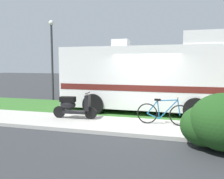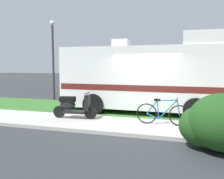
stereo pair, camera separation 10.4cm
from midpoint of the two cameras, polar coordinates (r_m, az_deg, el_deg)
name	(u,v)px [view 2 (the right image)]	position (r m, az deg, el deg)	size (l,w,h in m)	color
ground_plane	(144,120)	(9.10, 8.03, -7.35)	(80.00, 80.00, 0.00)	#2D3033
sidewalk	(138,127)	(7.94, 6.74, -8.90)	(24.00, 2.00, 0.12)	#ADAAA3
grass_strip	(149,112)	(10.55, 9.25, -5.29)	(24.00, 3.40, 0.08)	#336628
motorhome_rv	(146,77)	(10.34, 8.53, 3.10)	(6.85, 2.65, 3.32)	silver
scooter	(73,106)	(8.87, -9.00, -3.93)	(1.67, 0.50, 0.97)	black
bicycle	(163,113)	(8.02, 12.45, -5.59)	(1.75, 0.52, 0.90)	black
pickup_truck_near	(114,82)	(15.06, 0.60, 1.85)	(5.24, 2.27, 1.87)	maroon
bush_by_porch	(222,125)	(6.33, 25.26, -7.75)	(1.97, 1.48, 1.39)	#1E4719
street_lamp_post	(53,53)	(14.31, -13.76, 8.54)	(0.28, 0.28, 4.59)	#333338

